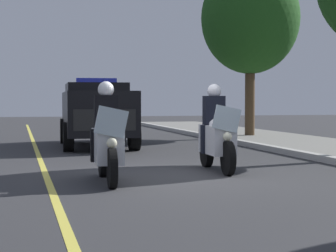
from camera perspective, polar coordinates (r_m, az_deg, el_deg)
name	(u,v)px	position (r m, az deg, el deg)	size (l,w,h in m)	color
ground_plane	(174,176)	(11.06, 0.62, -4.77)	(80.00, 80.00, 0.00)	#333335
lane_stripe_center	(48,180)	(10.71, -11.39, -5.04)	(48.00, 0.12, 0.01)	#E0D14C
police_motorcycle_lead_left	(107,141)	(10.21, -5.82, -1.45)	(2.14, 0.59, 1.72)	black
police_motorcycle_lead_right	(217,136)	(11.80, 4.65, -0.91)	(2.14, 0.59, 1.72)	black
police_suv	(97,111)	(17.98, -6.80, 1.42)	(4.98, 2.25, 2.05)	black
tree_far_back	(250,19)	(22.46, 7.85, 10.10)	(3.60, 3.60, 6.34)	#4C3823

